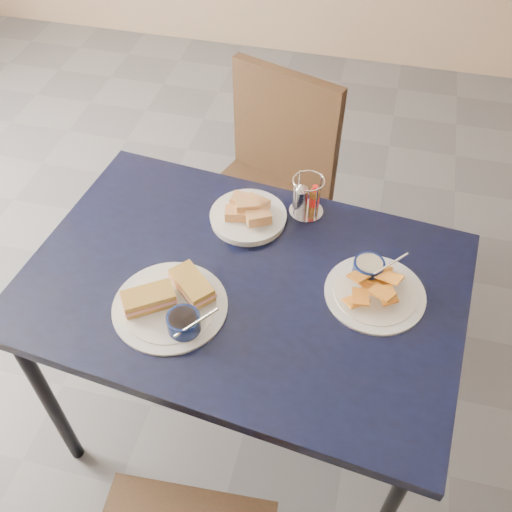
% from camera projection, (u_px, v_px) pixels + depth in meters
% --- Properties ---
extents(ground, '(6.00, 6.00, 0.00)m').
position_uv_depth(ground, '(264.00, 358.00, 2.34)').
color(ground, '#4C4C50').
rests_on(ground, ground).
extents(dining_table, '(1.34, 0.97, 0.75)m').
position_uv_depth(dining_table, '(243.00, 294.00, 1.70)').
color(dining_table, black).
rests_on(dining_table, ground).
extents(chair_far, '(0.57, 0.57, 0.96)m').
position_uv_depth(chair_far, '(263.00, 175.00, 2.28)').
color(chair_far, black).
rests_on(chair_far, ground).
extents(sandwich_plate, '(0.33, 0.32, 0.12)m').
position_uv_depth(sandwich_plate, '(173.00, 303.00, 1.57)').
color(sandwich_plate, white).
rests_on(sandwich_plate, dining_table).
extents(plantain_plate, '(0.29, 0.29, 0.12)m').
position_uv_depth(plantain_plate, '(373.00, 285.00, 1.62)').
color(plantain_plate, white).
rests_on(plantain_plate, dining_table).
extents(bread_basket, '(0.24, 0.24, 0.08)m').
position_uv_depth(bread_basket, '(248.00, 214.00, 1.80)').
color(bread_basket, white).
rests_on(bread_basket, dining_table).
extents(condiment_caddy, '(0.11, 0.11, 0.14)m').
position_uv_depth(condiment_caddy, '(306.00, 198.00, 1.80)').
color(condiment_caddy, silver).
rests_on(condiment_caddy, dining_table).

